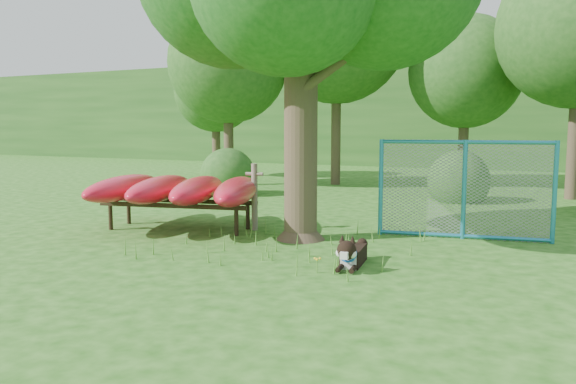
% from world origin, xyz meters
% --- Properties ---
extents(ground, '(80.00, 80.00, 0.00)m').
position_xyz_m(ground, '(0.00, 0.00, 0.00)').
color(ground, '#1D5511').
rests_on(ground, ground).
extents(wooden_post, '(0.39, 0.15, 1.41)m').
position_xyz_m(wooden_post, '(-1.13, 2.34, 0.75)').
color(wooden_post, '#6C6151').
rests_on(wooden_post, ground).
extents(kayak_rack, '(4.32, 3.86, 1.13)m').
position_xyz_m(kayak_rack, '(-2.62, 1.71, 0.86)').
color(kayak_rack, black).
rests_on(kayak_rack, ground).
extents(husky_dog, '(0.43, 1.29, 0.57)m').
position_xyz_m(husky_dog, '(1.76, 0.24, 0.20)').
color(husky_dog, black).
rests_on(husky_dog, ground).
extents(fence_section, '(3.28, 0.60, 3.22)m').
position_xyz_m(fence_section, '(2.99, 3.29, 0.97)').
color(fence_section, teal).
rests_on(fence_section, ground).
extents(wildflower_clump, '(0.11, 0.11, 0.24)m').
position_xyz_m(wildflower_clump, '(1.42, -0.34, 0.20)').
color(wildflower_clump, '#549330').
rests_on(wildflower_clump, ground).
extents(bg_tree_a, '(4.40, 4.40, 6.70)m').
position_xyz_m(bg_tree_a, '(-6.50, 10.00, 4.48)').
color(bg_tree_a, '#3D3021').
rests_on(bg_tree_a, ground).
extents(bg_tree_b, '(5.20, 5.20, 8.22)m').
position_xyz_m(bg_tree_b, '(-3.00, 12.00, 5.61)').
color(bg_tree_b, '#3D3021').
rests_on(bg_tree_b, ground).
extents(bg_tree_c, '(4.00, 4.00, 6.12)m').
position_xyz_m(bg_tree_c, '(1.50, 13.00, 4.11)').
color(bg_tree_c, '#3D3021').
rests_on(bg_tree_c, ground).
extents(bg_tree_f, '(3.60, 3.60, 5.55)m').
position_xyz_m(bg_tree_f, '(-9.00, 13.00, 3.73)').
color(bg_tree_f, '#3D3021').
rests_on(bg_tree_f, ground).
extents(shrub_left, '(1.80, 1.80, 1.80)m').
position_xyz_m(shrub_left, '(-5.00, 7.50, 0.00)').
color(shrub_left, '#214E19').
rests_on(shrub_left, ground).
extents(shrub_mid, '(1.80, 1.80, 1.80)m').
position_xyz_m(shrub_mid, '(2.00, 9.00, 0.00)').
color(shrub_mid, '#214E19').
rests_on(shrub_mid, ground).
extents(wooded_hillside, '(80.00, 12.00, 6.00)m').
position_xyz_m(wooded_hillside, '(0.00, 28.00, 3.00)').
color(wooded_hillside, '#214E19').
rests_on(wooded_hillside, ground).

